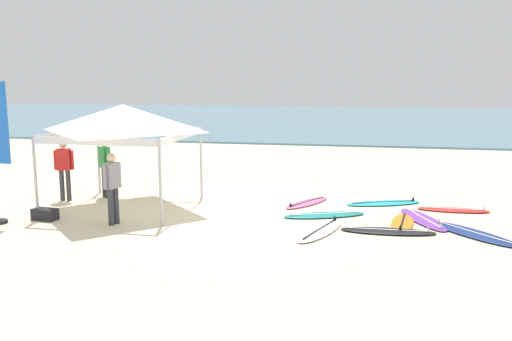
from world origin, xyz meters
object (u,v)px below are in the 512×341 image
(surfboard_pink, at_px, (307,203))
(surfboard_orange, at_px, (403,223))
(person_red, at_px, (64,166))
(person_green, at_px, (105,164))
(canopy_tent, at_px, (123,118))
(surfboard_teal, at_px, (324,215))
(surfboard_cyan, at_px, (384,203))
(person_grey, at_px, (112,183))
(surfboard_white, at_px, (320,230))
(surfboard_navy, at_px, (472,233))
(surfboard_red, at_px, (454,210))
(surfboard_purple, at_px, (423,219))
(gear_bag_near_tent, at_px, (45,214))
(surfboard_black, at_px, (388,231))

(surfboard_pink, relative_size, surfboard_orange, 0.93)
(person_red, bearing_deg, person_green, 33.26)
(canopy_tent, relative_size, person_red, 1.94)
(surfboard_teal, bearing_deg, surfboard_cyan, 47.33)
(person_green, xyz_separation_m, person_red, (-0.92, -0.60, 0.00))
(surfboard_teal, relative_size, person_grey, 1.26)
(surfboard_teal, height_order, surfboard_cyan, same)
(surfboard_white, bearing_deg, surfboard_navy, 7.34)
(canopy_tent, distance_m, surfboard_orange, 7.54)
(surfboard_teal, relative_size, person_green, 1.26)
(person_grey, bearing_deg, surfboard_cyan, 28.07)
(surfboard_navy, relative_size, surfboard_white, 0.98)
(surfboard_cyan, relative_size, person_green, 1.27)
(surfboard_cyan, distance_m, person_green, 7.97)
(surfboard_pink, xyz_separation_m, surfboard_orange, (2.45, -1.64, -0.00))
(surfboard_red, bearing_deg, surfboard_purple, -127.43)
(surfboard_white, bearing_deg, surfboard_red, 38.54)
(surfboard_cyan, height_order, person_red, person_red)
(canopy_tent, height_order, gear_bag_near_tent, canopy_tent)
(surfboard_orange, bearing_deg, gear_bag_near_tent, -171.32)
(surfboard_black, xyz_separation_m, person_red, (-8.82, 1.50, 0.95))
(canopy_tent, height_order, surfboard_white, canopy_tent)
(surfboard_teal, xyz_separation_m, surfboard_cyan, (1.51, 1.64, -0.00))
(surfboard_pink, xyz_separation_m, surfboard_purple, (2.97, -1.20, -0.00))
(canopy_tent, relative_size, gear_bag_near_tent, 5.54)
(surfboard_teal, xyz_separation_m, surfboard_black, (1.53, -1.17, -0.00))
(surfboard_white, relative_size, person_grey, 1.32)
(surfboard_pink, distance_m, surfboard_purple, 3.20)
(surfboard_orange, bearing_deg, person_green, 170.93)
(canopy_tent, bearing_deg, surfboard_red, 8.38)
(person_green, bearing_deg, surfboard_purple, -5.73)
(surfboard_red, bearing_deg, surfboard_white, -141.46)
(surfboard_orange, distance_m, person_grey, 6.91)
(person_grey, xyz_separation_m, person_green, (-1.54, 2.67, 0.00))
(surfboard_teal, distance_m, surfboard_pink, 1.38)
(canopy_tent, height_order, surfboard_cyan, canopy_tent)
(surfboard_red, relative_size, surfboard_cyan, 0.84)
(person_red, height_order, gear_bag_near_tent, person_red)
(surfboard_pink, height_order, gear_bag_near_tent, gear_bag_near_tent)
(canopy_tent, xyz_separation_m, surfboard_red, (8.54, 1.26, -2.35))
(surfboard_red, bearing_deg, surfboard_navy, -88.23)
(canopy_tent, xyz_separation_m, surfboard_teal, (5.27, 0.06, -2.35))
(gear_bag_near_tent, bearing_deg, person_red, 107.17)
(surfboard_black, relative_size, surfboard_pink, 1.17)
(gear_bag_near_tent, bearing_deg, person_grey, -1.58)
(surfboard_cyan, xyz_separation_m, gear_bag_near_tent, (-8.18, -3.33, 0.10))
(surfboard_teal, distance_m, surfboard_black, 1.92)
(surfboard_navy, bearing_deg, canopy_tent, 173.97)
(surfboard_purple, bearing_deg, person_green, 174.27)
(surfboard_teal, height_order, surfboard_pink, same)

